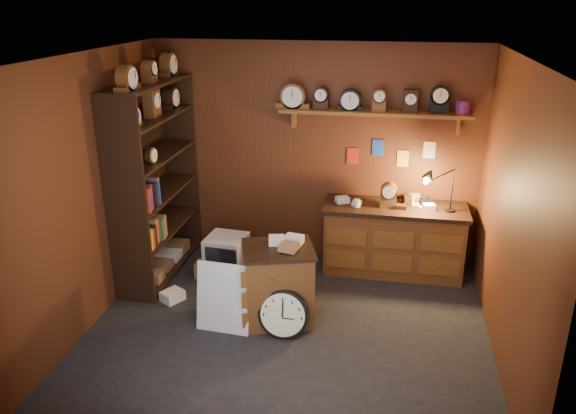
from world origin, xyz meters
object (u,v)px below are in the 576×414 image
Objects in this scene: low_cabinet at (278,281)px; big_round_clock at (283,314)px; shelving_unit at (153,173)px; workbench at (394,235)px.

low_cabinet is 0.38m from big_round_clock.
big_round_clock is at bearing -32.83° from shelving_unit.
shelving_unit is 5.08× the size of big_round_clock.
workbench is 1.95m from big_round_clock.
low_cabinet reaches higher than big_round_clock.
shelving_unit is 2.33m from big_round_clock.
workbench is at bearing 57.45° from big_round_clock.
low_cabinet is at bearing 110.00° from big_round_clock.
big_round_clock is at bearing -122.55° from workbench.
workbench reaches higher than low_cabinet.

